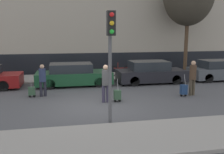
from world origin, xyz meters
name	(u,v)px	position (x,y,z in m)	size (l,w,h in m)	color
ground_plane	(96,106)	(0.00, 0.00, 0.00)	(80.00, 80.00, 0.00)	#4C4C4F
sidewalk_near	(112,140)	(0.00, -3.75, 0.06)	(28.00, 2.50, 0.12)	gray
sidewalk_far	(83,77)	(0.00, 7.00, 0.06)	(28.00, 3.00, 0.12)	gray
building_facade	(78,11)	(0.00, 10.60, 4.93)	(28.00, 2.86, 9.89)	#A89E8C
parked_car_1	(73,75)	(-0.76, 4.62, 0.64)	(4.55, 1.88, 1.36)	#194728
parked_car_2	(150,73)	(4.14, 4.47, 0.66)	(4.34, 1.83, 1.42)	black
parked_car_3	(218,71)	(9.00, 4.51, 0.64)	(3.94, 1.73, 1.37)	#4C5156
pedestrian_left	(43,78)	(-2.40, 2.24, 0.92)	(0.35, 0.34, 1.63)	#23232D
trolley_left	(32,91)	(-2.94, 2.13, 0.32)	(0.34, 0.29, 1.06)	#335138
pedestrian_center	(106,81)	(0.54, 0.51, 1.00)	(0.35, 0.34, 1.76)	#383347
trolley_center	(117,95)	(1.09, 0.48, 0.34)	(0.34, 0.29, 1.10)	#335138
pedestrian_right	(193,76)	(5.13, 0.95, 1.03)	(0.34, 0.34, 1.79)	#4C4233
trolley_right	(184,89)	(4.60, 0.81, 0.36)	(0.34, 0.29, 1.14)	navy
traffic_light	(111,46)	(0.23, -2.36, 2.77)	(0.28, 0.47, 3.89)	#515154
parked_bicycle	(120,71)	(2.69, 6.78, 0.49)	(1.77, 0.06, 0.96)	black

